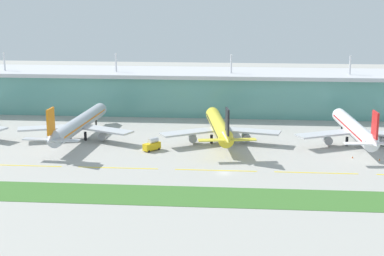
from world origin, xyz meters
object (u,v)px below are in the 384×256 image
Objects in this scene: airliner_far_middle at (355,129)px; fuel_truck at (152,145)px; airliner_near_middle at (79,124)px; airliner_center at (219,127)px; safety_cone_nose_front at (353,157)px; safety_cone_left_wingtip at (380,159)px.

airliner_far_middle is 80.18m from fuel_truck.
airliner_near_middle is 1.12× the size of airliner_far_middle.
airliner_center and airliner_far_middle have the same top height.
airliner_far_middle is 20.56m from safety_cone_nose_front.
airliner_center is at bearing 160.46° from safety_cone_left_wingtip.
airliner_center is 29.26m from fuel_truck.
airliner_near_middle is 98.52× the size of safety_cone_nose_front.
airliner_near_middle is 118.71m from safety_cone_left_wingtip.
airliner_far_middle is 8.59× the size of fuel_truck.
safety_cone_left_wingtip is (116.65, -21.16, -6.10)m from airliner_near_middle.
airliner_far_middle is at bearing 0.66° from airliner_center.
airliner_near_middle and airliner_center have the same top height.
airliner_far_middle is at bearing 79.10° from safety_cone_nose_front.
fuel_truck is at bearing 176.82° from safety_cone_nose_front.
airliner_far_middle reaches higher than fuel_truck.
safety_cone_left_wingtip is at bearing -14.03° from safety_cone_nose_front.
fuel_truck reaches higher than safety_cone_nose_front.
airliner_center is 83.93× the size of safety_cone_left_wingtip.
fuel_truck is at bearing -24.32° from airliner_near_middle.
safety_cone_left_wingtip is 1.00× the size of safety_cone_nose_front.
airliner_near_middle is 98.52× the size of safety_cone_left_wingtip.
airliner_far_middle is at bearing 10.89° from fuel_truck.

